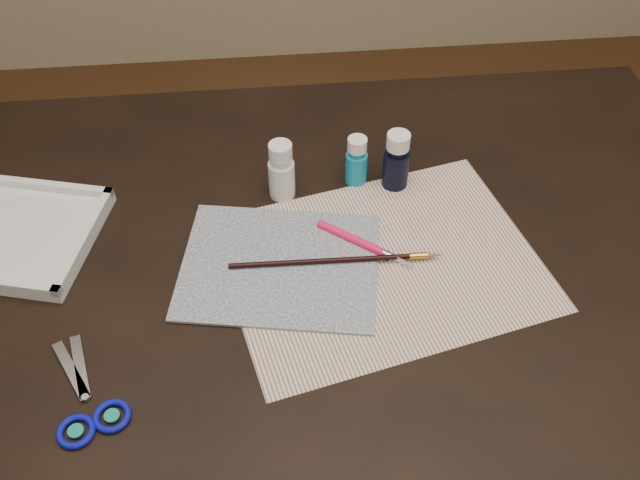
{
  "coord_description": "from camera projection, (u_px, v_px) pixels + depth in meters",
  "views": [
    {
      "loc": [
        -0.07,
        -0.68,
        1.53
      ],
      "look_at": [
        0.0,
        0.0,
        0.8
      ],
      "focal_mm": 40.0,
      "sensor_mm": 36.0,
      "label": 1
    }
  ],
  "objects": [
    {
      "name": "table",
      "position": [
        320.0,
        398.0,
        1.31
      ],
      "size": [
        1.3,
        0.9,
        0.75
      ],
      "primitive_type": "cube",
      "color": "black",
      "rests_on": "ground"
    },
    {
      "name": "paper",
      "position": [
        382.0,
        263.0,
        1.03
      ],
      "size": [
        0.51,
        0.43,
        0.0
      ],
      "primitive_type": "cube",
      "rotation": [
        0.0,
        0.0,
        0.23
      ],
      "color": "silver",
      "rests_on": "table"
    },
    {
      "name": "canvas",
      "position": [
        280.0,
        265.0,
        1.03
      ],
      "size": [
        0.32,
        0.27,
        0.0
      ],
      "primitive_type": "cube",
      "rotation": [
        0.0,
        0.0,
        -0.18
      ],
      "color": "#131D3C",
      "rests_on": "paper"
    },
    {
      "name": "paint_bottle_white",
      "position": [
        281.0,
        170.0,
        1.1
      ],
      "size": [
        0.05,
        0.05,
        0.1
      ],
      "primitive_type": "cylinder",
      "rotation": [
        0.0,
        0.0,
        -0.16
      ],
      "color": "silver",
      "rests_on": "table"
    },
    {
      "name": "paint_bottle_cyan",
      "position": [
        357.0,
        160.0,
        1.13
      ],
      "size": [
        0.05,
        0.05,
        0.09
      ],
      "primitive_type": "cylinder",
      "rotation": [
        0.0,
        0.0,
        0.39
      ],
      "color": "#1088B0",
      "rests_on": "table"
    },
    {
      "name": "paint_bottle_navy",
      "position": [
        396.0,
        160.0,
        1.11
      ],
      "size": [
        0.05,
        0.05,
        0.1
      ],
      "primitive_type": "cylinder",
      "rotation": [
        0.0,
        0.0,
        -0.1
      ],
      "color": "black",
      "rests_on": "table"
    },
    {
      "name": "paintbrush",
      "position": [
        338.0,
        260.0,
        1.02
      ],
      "size": [
        0.31,
        0.02,
        0.01
      ],
      "primitive_type": null,
      "rotation": [
        0.0,
        0.0,
        -0.03
      ],
      "color": "black",
      "rests_on": "canvas"
    },
    {
      "name": "craft_knife",
      "position": [
        366.0,
        245.0,
        1.05
      ],
      "size": [
        0.14,
        0.11,
        0.01
      ],
      "primitive_type": null,
      "rotation": [
        0.0,
        0.0,
        -0.67
      ],
      "color": "#ED1754",
      "rests_on": "paper"
    },
    {
      "name": "scissors",
      "position": [
        76.0,
        390.0,
        0.88
      ],
      "size": [
        0.17,
        0.2,
        0.01
      ],
      "primitive_type": null,
      "rotation": [
        0.0,
        0.0,
        2.08
      ],
      "color": "silver",
      "rests_on": "table"
    },
    {
      "name": "palette_tray",
      "position": [
        21.0,
        234.0,
        1.06
      ],
      "size": [
        0.26,
        0.26,
        0.03
      ],
      "primitive_type": "cube",
      "rotation": [
        0.0,
        0.0,
        -0.26
      ],
      "color": "white",
      "rests_on": "table"
    }
  ]
}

